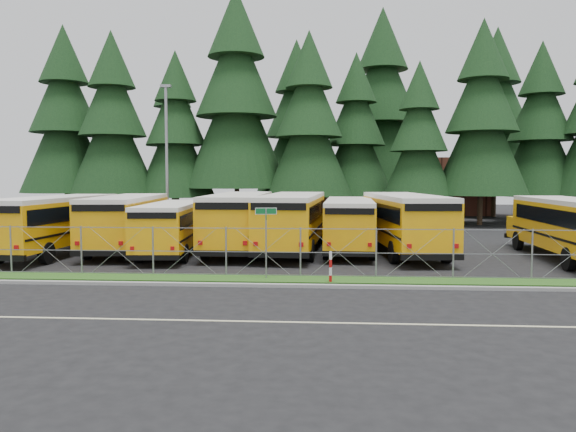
% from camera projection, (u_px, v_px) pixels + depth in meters
% --- Properties ---
extents(ground, '(120.00, 120.00, 0.00)m').
position_uv_depth(ground, '(325.00, 273.00, 23.36)').
color(ground, black).
rests_on(ground, ground).
extents(curb, '(50.00, 0.25, 0.12)m').
position_uv_depth(curb, '(325.00, 286.00, 20.27)').
color(curb, gray).
rests_on(curb, ground).
extents(grass_verge, '(50.00, 1.40, 0.06)m').
position_uv_depth(grass_verge, '(325.00, 280.00, 21.67)').
color(grass_verge, '#194714').
rests_on(grass_verge, ground).
extents(road_lane_line, '(50.00, 0.12, 0.01)m').
position_uv_depth(road_lane_line, '(325.00, 323.00, 15.40)').
color(road_lane_line, beige).
rests_on(road_lane_line, ground).
extents(chainlink_fence, '(44.00, 0.10, 2.00)m').
position_uv_depth(chainlink_fence, '(326.00, 253.00, 22.30)').
color(chainlink_fence, gray).
rests_on(chainlink_fence, ground).
extents(brick_building, '(22.00, 10.00, 6.00)m').
position_uv_depth(brick_building, '(380.00, 186.00, 62.55)').
color(brick_building, brown).
rests_on(brick_building, ground).
extents(bus_0, '(3.18, 11.54, 3.00)m').
position_uv_depth(bus_0, '(59.00, 225.00, 29.00)').
color(bus_0, '#FFAE08').
rests_on(bus_0, ground).
extents(bus_1, '(3.74, 11.58, 2.98)m').
position_uv_depth(bus_1, '(129.00, 223.00, 30.41)').
color(bus_1, '#FFAE08').
rests_on(bus_1, ground).
extents(bus_2, '(3.15, 10.34, 2.67)m').
position_uv_depth(bus_2, '(174.00, 229.00, 28.92)').
color(bus_2, '#FFAE08').
rests_on(bus_2, ground).
extents(bus_3, '(2.90, 11.82, 3.09)m').
position_uv_depth(bus_3, '(240.00, 222.00, 30.41)').
color(bus_3, '#FFAE08').
rests_on(bus_3, ground).
extents(bus_4, '(3.52, 11.96, 3.09)m').
position_uv_depth(bus_4, '(293.00, 223.00, 29.91)').
color(bus_4, '#FFAE08').
rests_on(bus_4, ground).
extents(bus_5, '(2.92, 10.79, 2.81)m').
position_uv_depth(bus_5, '(349.00, 225.00, 30.15)').
color(bus_5, '#FFAE08').
rests_on(bus_5, ground).
extents(bus_6, '(3.94, 12.02, 3.10)m').
position_uv_depth(bus_6, '(403.00, 224.00, 29.27)').
color(bus_6, '#FFAE08').
rests_on(bus_6, ground).
extents(bus_east, '(2.98, 11.39, 2.97)m').
position_uv_depth(bus_east, '(568.00, 229.00, 26.90)').
color(bus_east, '#FFAE08').
rests_on(bus_east, ground).
extents(street_sign, '(0.83, 0.55, 2.81)m').
position_uv_depth(street_sign, '(266.00, 228.00, 21.82)').
color(street_sign, gray).
rests_on(street_sign, ground).
extents(striped_bollard, '(0.11, 0.11, 1.20)m').
position_uv_depth(striped_bollard, '(331.00, 267.00, 21.12)').
color(striped_bollard, '#B20C0C').
rests_on(striped_bollard, ground).
extents(light_standard, '(0.70, 0.35, 10.14)m').
position_uv_depth(light_standard, '(167.00, 155.00, 37.69)').
color(light_standard, gray).
rests_on(light_standard, ground).
extents(conifer_0, '(7.96, 7.96, 17.61)m').
position_uv_depth(conifer_0, '(65.00, 124.00, 50.51)').
color(conifer_0, black).
rests_on(conifer_0, ground).
extents(conifer_1, '(7.55, 7.55, 16.70)m').
position_uv_depth(conifer_1, '(113.00, 127.00, 48.96)').
color(conifer_1, black).
rests_on(conifer_1, ground).
extents(conifer_2, '(6.84, 6.84, 15.13)m').
position_uv_depth(conifer_2, '(176.00, 137.00, 49.64)').
color(conifer_2, black).
rests_on(conifer_2, ground).
extents(conifer_3, '(9.30, 9.30, 20.56)m').
position_uv_depth(conifer_3, '(236.00, 106.00, 49.43)').
color(conifer_3, black).
rests_on(conifer_3, ground).
extents(conifer_4, '(7.34, 7.34, 16.24)m').
position_uv_depth(conifer_4, '(309.00, 128.00, 47.17)').
color(conifer_4, black).
rests_on(conifer_4, ground).
extents(conifer_5, '(6.82, 6.82, 15.08)m').
position_uv_depth(conifer_5, '(356.00, 137.00, 50.26)').
color(conifer_5, black).
rests_on(conifer_5, ground).
extents(conifer_6, '(6.12, 6.12, 13.54)m').
position_uv_depth(conifer_6, '(419.00, 143.00, 46.30)').
color(conifer_6, black).
rests_on(conifer_6, ground).
extents(conifer_7, '(7.67, 7.67, 16.97)m').
position_uv_depth(conifer_7, '(482.00, 122.00, 46.20)').
color(conifer_7, black).
rests_on(conifer_7, ground).
extents(conifer_8, '(7.11, 7.11, 15.72)m').
position_uv_depth(conifer_8, '(540.00, 132.00, 48.66)').
color(conifer_8, black).
rests_on(conifer_8, ground).
extents(conifer_10, '(7.24, 7.24, 16.01)m').
position_uv_depth(conifer_10, '(173.00, 139.00, 58.65)').
color(conifer_10, black).
rests_on(conifer_10, ground).
extents(conifer_11, '(7.96, 7.96, 17.60)m').
position_uv_depth(conifer_11, '(297.00, 129.00, 55.95)').
color(conifer_11, black).
rests_on(conifer_11, ground).
extents(conifer_12, '(9.35, 9.35, 20.69)m').
position_uv_depth(conifer_12, '(382.00, 113.00, 55.71)').
color(conifer_12, black).
rests_on(conifer_12, ground).
extents(conifer_13, '(8.48, 8.48, 18.76)m').
position_uv_depth(conifer_13, '(496.00, 123.00, 55.63)').
color(conifer_13, black).
rests_on(conifer_13, ground).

